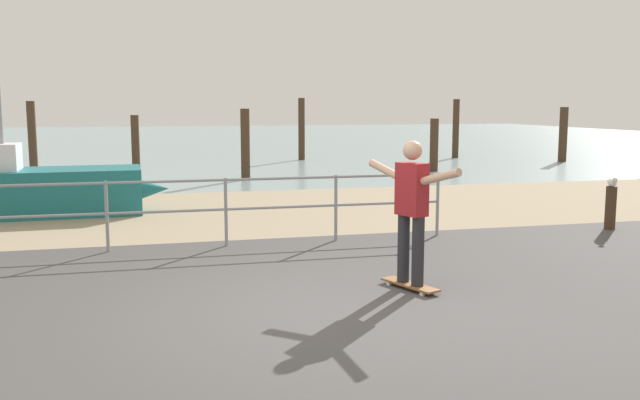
% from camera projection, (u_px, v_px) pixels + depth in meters
% --- Properties ---
extents(ground_plane, '(24.00, 10.00, 0.04)m').
position_uv_depth(ground_plane, '(323.00, 350.00, 6.04)').
color(ground_plane, '#474444').
rests_on(ground_plane, ground).
extents(beach_strip, '(24.00, 6.00, 0.04)m').
position_uv_depth(beach_strip, '(223.00, 212.00, 13.72)').
color(beach_strip, tan).
rests_on(beach_strip, ground).
extents(sea_surface, '(72.00, 50.00, 0.04)m').
position_uv_depth(sea_surface, '(171.00, 140.00, 40.61)').
color(sea_surface, '#849EA3').
rests_on(sea_surface, ground).
extents(railing_fence, '(10.29, 0.05, 1.05)m').
position_uv_depth(railing_fence, '(106.00, 205.00, 9.87)').
color(railing_fence, gray).
rests_on(railing_fence, ground).
extents(sailboat, '(4.98, 1.55, 5.61)m').
position_uv_depth(sailboat, '(30.00, 189.00, 13.14)').
color(sailboat, '#19666B').
rests_on(sailboat, ground).
extents(skateboard, '(0.48, 0.82, 0.08)m').
position_uv_depth(skateboard, '(410.00, 285.00, 7.96)').
color(skateboard, brown).
rests_on(skateboard, ground).
extents(skateboarder, '(0.62, 1.38, 1.65)m').
position_uv_depth(skateboarder, '(412.00, 204.00, 7.83)').
color(skateboarder, '#26262B').
rests_on(skateboarder, skateboard).
extents(bollard_short, '(0.18, 0.18, 0.75)m').
position_uv_depth(bollard_short, '(611.00, 208.00, 11.71)').
color(bollard_short, '#422D1E').
rests_on(bollard_short, ground).
extents(seagull, '(0.26, 0.46, 0.18)m').
position_uv_depth(seagull, '(612.00, 182.00, 11.63)').
color(seagull, white).
rests_on(seagull, bollard_short).
extents(groyne_post_0, '(0.25, 0.25, 2.22)m').
position_uv_depth(groyne_post_0, '(32.00, 137.00, 21.14)').
color(groyne_post_0, '#422D1E').
rests_on(groyne_post_0, ground).
extents(groyne_post_1, '(0.27, 0.27, 1.77)m').
position_uv_depth(groyne_post_1, '(135.00, 142.00, 22.94)').
color(groyne_post_1, '#422D1E').
rests_on(groyne_post_1, ground).
extents(groyne_post_2, '(0.26, 0.26, 2.01)m').
position_uv_depth(groyne_post_2, '(245.00, 145.00, 19.29)').
color(groyne_post_2, '#422D1E').
rests_on(groyne_post_2, ground).
extents(groyne_post_3, '(0.25, 0.25, 2.35)m').
position_uv_depth(groyne_post_3, '(302.00, 129.00, 26.11)').
color(groyne_post_3, '#422D1E').
rests_on(groyne_post_3, ground).
extents(groyne_post_4, '(0.27, 0.27, 1.68)m').
position_uv_depth(groyne_post_4, '(434.00, 145.00, 21.63)').
color(groyne_post_4, '#422D1E').
rests_on(groyne_post_4, ground).
extents(groyne_post_5, '(0.25, 0.25, 2.32)m').
position_uv_depth(groyne_post_5, '(456.00, 129.00, 27.03)').
color(groyne_post_5, '#422D1E').
rests_on(groyne_post_5, ground).
extents(groyne_post_6, '(0.30, 0.30, 2.02)m').
position_uv_depth(groyne_post_6, '(563.00, 135.00, 25.26)').
color(groyne_post_6, '#422D1E').
rests_on(groyne_post_6, ground).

